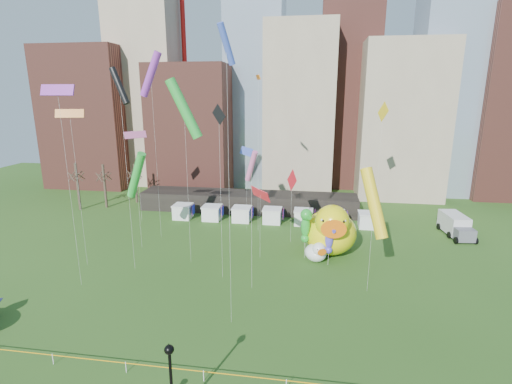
% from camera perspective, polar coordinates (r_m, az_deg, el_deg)
% --- Properties ---
extents(ground, '(160.00, 160.00, 0.00)m').
position_cam_1_polar(ground, '(31.41, -7.74, -25.99)').
color(ground, '#294F18').
rests_on(ground, ground).
extents(skyline, '(101.00, 23.00, 68.00)m').
position_cam_1_polar(skyline, '(84.06, 5.39, 15.12)').
color(skyline, brown).
rests_on(skyline, ground).
extents(pavilion, '(38.00, 6.00, 3.20)m').
position_cam_1_polar(pavilion, '(68.42, -1.19, -1.46)').
color(pavilion, black).
rests_on(pavilion, ground).
extents(vendor_tents, '(33.24, 2.80, 2.40)m').
position_cam_1_polar(vendor_tents, '(62.20, 2.43, -3.58)').
color(vendor_tents, white).
rests_on(vendor_tents, ground).
extents(bare_trees, '(8.44, 6.44, 8.50)m').
position_cam_1_polar(bare_trees, '(75.41, -21.40, 0.92)').
color(bare_trees, '#382B21').
rests_on(bare_trees, ground).
extents(caution_tape, '(50.00, 0.06, 0.90)m').
position_cam_1_polar(caution_tape, '(30.98, -7.78, -25.03)').
color(caution_tape, white).
rests_on(caution_tape, ground).
extents(big_duck, '(7.04, 9.36, 7.15)m').
position_cam_1_polar(big_duck, '(50.55, 10.97, -5.54)').
color(big_duck, yellow).
rests_on(big_duck, ground).
extents(small_duck, '(3.61, 3.97, 2.77)m').
position_cam_1_polar(small_duck, '(48.75, 8.94, -8.75)').
color(small_duck, white).
rests_on(small_duck, ground).
extents(seahorse_green, '(1.92, 2.14, 6.52)m').
position_cam_1_polar(seahorse_green, '(48.31, 7.35, -4.55)').
color(seahorse_green, silver).
rests_on(seahorse_green, ground).
extents(seahorse_purple, '(1.72, 1.91, 5.43)m').
position_cam_1_polar(seahorse_purple, '(47.02, 10.83, -6.38)').
color(seahorse_purple, silver).
rests_on(seahorse_purple, ground).
extents(lamppost, '(0.60, 0.60, 5.77)m').
position_cam_1_polar(lamppost, '(26.65, -12.52, -24.97)').
color(lamppost, black).
rests_on(lamppost, footpath).
extents(box_truck, '(3.44, 7.36, 3.03)m').
position_cam_1_polar(box_truck, '(63.77, 27.44, -4.37)').
color(box_truck, silver).
rests_on(box_truck, ground).
extents(kite_0, '(1.46, 2.81, 10.50)m').
position_cam_1_polar(kite_0, '(52.21, 5.34, 1.68)').
color(kite_0, silver).
rests_on(kite_0, ground).
extents(kite_1, '(2.63, 3.04, 14.61)m').
position_cam_1_polar(kite_1, '(63.10, -17.44, 8.04)').
color(kite_1, silver).
rests_on(kite_1, ground).
extents(kite_2, '(1.73, 1.32, 19.27)m').
position_cam_1_polar(kite_2, '(40.22, -5.52, 10.52)').
color(kite_2, silver).
rests_on(kite_2, ground).
extents(kite_3, '(4.09, 1.36, 22.04)m').
position_cam_1_polar(kite_3, '(44.97, -10.61, 11.99)').
color(kite_3, silver).
rests_on(kite_3, ground).
extents(kite_4, '(3.30, 4.08, 13.19)m').
position_cam_1_polar(kite_4, '(40.12, 17.08, -1.58)').
color(kite_4, silver).
rests_on(kite_4, ground).
extents(kite_5, '(1.33, 1.85, 25.48)m').
position_cam_1_polar(kite_5, '(31.42, -4.41, 20.86)').
color(kite_5, silver).
rests_on(kite_5, ground).
extents(kite_6, '(3.11, 1.15, 18.61)m').
position_cam_1_polar(kite_6, '(48.15, -25.88, 10.28)').
color(kite_6, silver).
rests_on(kite_6, ground).
extents(kite_7, '(3.49, 0.53, 21.14)m').
position_cam_1_polar(kite_7, '(42.75, -27.35, 13.11)').
color(kite_7, silver).
rests_on(kite_7, ground).
extents(kite_8, '(2.88, 3.66, 9.03)m').
position_cam_1_polar(kite_8, '(46.97, 0.62, -0.29)').
color(kite_8, silver).
rests_on(kite_8, ground).
extents(kite_9, '(1.69, 1.80, 14.94)m').
position_cam_1_polar(kite_9, '(38.12, -0.69, 3.82)').
color(kite_9, silver).
rests_on(kite_9, ground).
extents(kite_10, '(2.41, 1.38, 23.04)m').
position_cam_1_polar(kite_10, '(44.63, -19.57, 14.55)').
color(kite_10, silver).
rests_on(kite_10, ground).
extents(kite_11, '(3.85, 2.54, 13.16)m').
position_cam_1_polar(kite_11, '(52.45, -17.31, 2.40)').
color(kite_11, silver).
rests_on(kite_11, ground).
extents(kite_12, '(1.07, 2.66, 19.24)m').
position_cam_1_polar(kite_12, '(57.50, 18.29, 10.90)').
color(kite_12, silver).
rests_on(kite_12, ground).
extents(kite_13, '(2.57, 3.36, 12.64)m').
position_cam_1_polar(kite_13, '(56.55, -1.43, 6.00)').
color(kite_13, silver).
rests_on(kite_13, ground).
extents(kite_14, '(1.03, 2.27, 22.83)m').
position_cam_1_polar(kite_14, '(55.54, 0.33, 16.31)').
color(kite_14, silver).
rests_on(kite_14, ground).
extents(kite_15, '(3.57, 1.44, 25.68)m').
position_cam_1_polar(kite_15, '(54.57, -15.33, 16.46)').
color(kite_15, silver).
rests_on(kite_15, ground).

